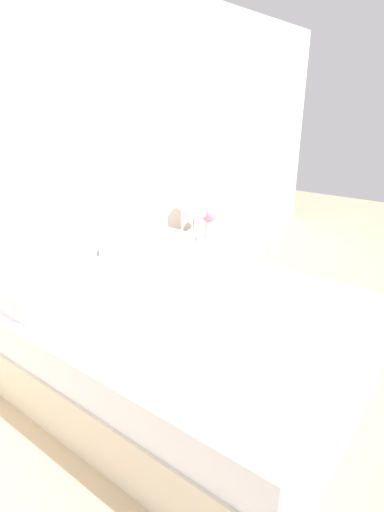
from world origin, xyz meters
name	(u,v)px	position (x,y,z in m)	size (l,w,h in m)	color
ground_plane	(96,333)	(0.00, 0.00, 0.00)	(12.00, 12.00, 0.00)	#CCB28E
wall_back	(72,171)	(0.00, 0.07, 1.30)	(8.00, 0.06, 2.60)	silver
bed	(186,339)	(0.00, -0.93, 0.31)	(1.74, 1.98, 0.95)	beige
nightstand	(199,263)	(1.16, -0.20, 0.27)	(0.47, 0.38, 0.54)	white
table_lamp	(194,212)	(1.11, -0.17, 0.79)	(0.22, 0.22, 0.35)	beige
flower_vase	(209,217)	(1.32, -0.20, 0.70)	(0.15, 0.15, 0.26)	white
teacup	(209,234)	(1.23, -0.26, 0.56)	(0.11, 0.11, 0.05)	white
alarm_clock	(199,239)	(1.05, -0.27, 0.57)	(0.09, 0.05, 0.06)	silver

